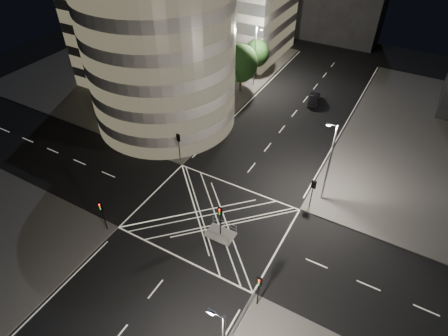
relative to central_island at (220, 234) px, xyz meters
The scene contains 20 objects.
ground 2.50m from the central_island, 143.13° to the left, with size 120.00×120.00×0.00m, color black.
sidewalk_far_left 42.11m from the central_island, 137.41° to the left, with size 42.00×42.00×0.15m, color #565250.
central_island is the anchor object (origin of this frame).
office_tower_curved 32.93m from the central_island, 138.33° to the left, with size 30.00×29.00×27.20m.
tree_a 16.98m from the central_island, 139.97° to the left, with size 4.24×4.24×7.04m.
tree_b 21.23m from the central_island, 127.15° to the left, with size 4.30×4.30×7.11m.
tree_c 26.13m from the central_island, 119.05° to the left, with size 4.27×4.27×6.91m.
tree_d 31.52m from the central_island, 113.68° to the left, with size 5.33×5.33×7.97m.
tree_e 36.97m from the central_island, 109.92° to the left, with size 4.21×4.21×6.84m.
traffic_signal_fl 13.91m from the central_island, 142.46° to the left, with size 0.55×0.22×4.00m.
traffic_signal_nl 12.36m from the central_island, 153.86° to the right, with size 0.55×0.22×4.00m.
traffic_signal_fr 11.10m from the central_island, 50.67° to the left, with size 0.55×0.22×4.00m.
traffic_signal_nr 9.08m from the central_island, 37.93° to the right, with size 0.55×0.22×4.00m.
traffic_signal_island 2.84m from the central_island, ahead, with size 0.55×0.22×4.00m.
street_lamp_left_near 18.52m from the central_island, 130.27° to the left, with size 1.25×0.25×10.00m.
street_lamp_left_far 33.95m from the central_island, 109.95° to the left, with size 1.25×0.25×10.00m.
street_lamp_right_far 13.98m from the central_island, 54.70° to the left, with size 1.25×0.25×10.00m.
railing_island_south 1.10m from the central_island, 90.00° to the right, with size 2.80×0.06×1.10m, color slate.
railing_island_north 1.10m from the central_island, 90.00° to the left, with size 2.80×0.06×1.10m, color slate.
sedan 31.01m from the central_island, 90.92° to the left, with size 1.53×4.39×1.45m, color black.
Camera 1 is at (14.91, -23.61, 30.66)m, focal length 30.00 mm.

